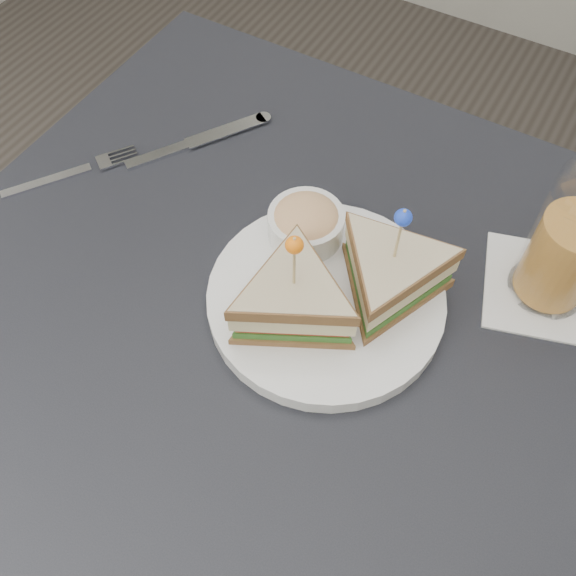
# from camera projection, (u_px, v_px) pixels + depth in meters

# --- Properties ---
(ground_plane) EXTENTS (3.50, 3.50, 0.00)m
(ground_plane) POSITION_uv_depth(u_px,v_px,m) (281.00, 509.00, 1.30)
(ground_plane) COLOR #3F3833
(table) EXTENTS (0.80, 0.80, 0.75)m
(table) POSITION_uv_depth(u_px,v_px,m) (276.00, 352.00, 0.74)
(table) COLOR black
(table) RESTS_ON ground
(plate_meal) EXTENTS (0.28, 0.27, 0.15)m
(plate_meal) POSITION_uv_depth(u_px,v_px,m) (335.00, 283.00, 0.65)
(plate_meal) COLOR white
(plate_meal) RESTS_ON table
(cutlery_fork) EXTENTS (0.11, 0.15, 0.00)m
(cutlery_fork) POSITION_uv_depth(u_px,v_px,m) (77.00, 171.00, 0.79)
(cutlery_fork) COLOR silver
(cutlery_fork) RESTS_ON table
(cutlery_knife) EXTENTS (0.12, 0.18, 0.01)m
(cutlery_knife) POSITION_uv_depth(u_px,v_px,m) (193.00, 142.00, 0.81)
(cutlery_knife) COLOR silver
(cutlery_knife) RESTS_ON table
(drink_set) EXTENTS (0.16, 0.16, 0.16)m
(drink_set) POSITION_uv_depth(u_px,v_px,m) (569.00, 248.00, 0.63)
(drink_set) COLOR white
(drink_set) RESTS_ON table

